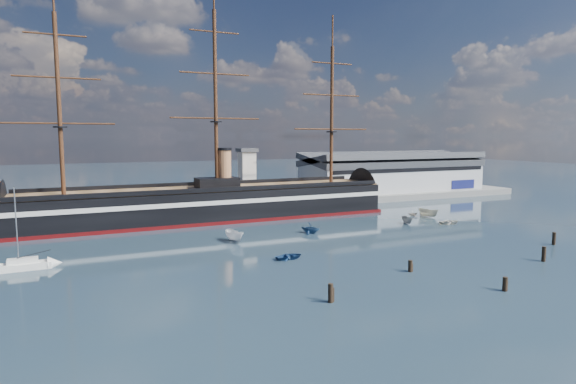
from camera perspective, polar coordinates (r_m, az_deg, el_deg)
name	(u,v)px	position (r m, az deg, el deg)	size (l,w,h in m)	color
ground	(286,230)	(104.58, -0.18, -4.57)	(600.00, 600.00, 0.00)	#1E3244
quay	(266,206)	(141.08, -2.57, -1.66)	(180.00, 18.00, 2.00)	slate
warehouse	(392,173)	(167.49, 12.28, 2.25)	(63.00, 21.00, 11.60)	#B7BABC
quay_tower	(247,174)	(134.72, -4.87, 2.11)	(5.00, 5.00, 15.00)	silver
warship	(202,204)	(118.18, -10.11, -1.39)	(112.91, 16.61, 53.94)	black
sailboat	(23,265)	(84.51, -28.92, -7.54)	(7.97, 2.54, 12.65)	white
motorboat_a	(235,242)	(94.05, -6.34, -5.88)	(6.95, 2.55, 2.78)	white
motorboat_b	(289,259)	(80.64, 0.16, -7.95)	(2.91, 1.16, 1.36)	navy
motorboat_c	(407,224)	(115.77, 13.94, -3.67)	(5.25, 1.92, 2.10)	gray
motorboat_d	(310,233)	(101.66, 2.68, -4.90)	(6.80, 2.95, 2.50)	navy
motorboat_e	(450,224)	(118.13, 18.61, -3.62)	(3.12, 1.25, 1.46)	silver
motorboat_f	(428,217)	(126.69, 16.28, -2.86)	(6.79, 2.49, 2.71)	beige
motorboat_g	(413,216)	(127.32, 14.58, -2.77)	(4.08, 1.77, 1.50)	white
piling_near_left	(330,302)	(60.74, 5.06, -12.91)	(0.64, 0.64, 3.08)	black
piling_near_mid	(505,291)	(70.70, 24.29, -10.65)	(0.64, 0.64, 2.60)	black
piling_near_right	(543,261)	(89.46, 28.00, -7.27)	(0.64, 0.64, 3.17)	black
piling_far_right	(553,245)	(103.62, 28.94, -5.51)	(0.64, 0.64, 3.12)	black
piling_extra	(410,272)	(75.59, 14.27, -9.15)	(0.64, 0.64, 2.48)	black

